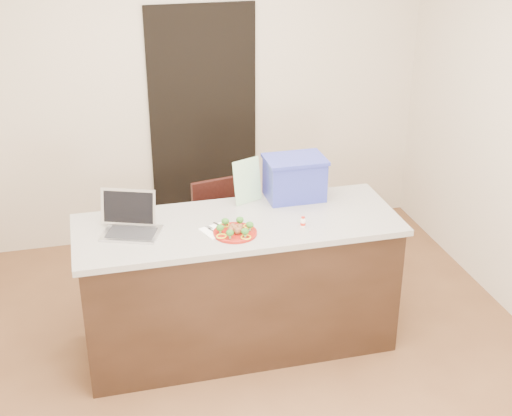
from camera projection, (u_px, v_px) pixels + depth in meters
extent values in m
plane|color=brown|center=(248.00, 364.00, 4.67)|extent=(4.00, 4.00, 0.00)
plane|color=beige|center=(190.00, 84.00, 5.85)|extent=(4.00, 0.00, 4.00)
plane|color=beige|center=(389.00, 398.00, 2.34)|extent=(4.00, 0.00, 4.00)
cube|color=black|center=(204.00, 125.00, 6.01)|extent=(0.90, 0.02, 2.00)
cube|color=black|center=(239.00, 287.00, 4.70)|extent=(2.00, 0.70, 0.88)
cube|color=beige|center=(238.00, 225.00, 4.51)|extent=(2.06, 0.76, 0.04)
cylinder|color=maroon|center=(235.00, 233.00, 4.35)|extent=(0.27, 0.27, 0.02)
torus|color=maroon|center=(235.00, 232.00, 4.35)|extent=(0.27, 0.27, 0.01)
sphere|color=brown|center=(235.00, 229.00, 4.34)|extent=(0.04, 0.04, 0.04)
sphere|color=brown|center=(236.00, 231.00, 4.31)|extent=(0.04, 0.04, 0.04)
sphere|color=brown|center=(239.00, 230.00, 4.32)|extent=(0.04, 0.04, 0.04)
sphere|color=brown|center=(241.00, 229.00, 4.34)|extent=(0.04, 0.04, 0.04)
sphere|color=brown|center=(240.00, 227.00, 4.36)|extent=(0.04, 0.04, 0.04)
sphere|color=brown|center=(237.00, 226.00, 4.37)|extent=(0.04, 0.04, 0.04)
sphere|color=brown|center=(234.00, 226.00, 4.37)|extent=(0.04, 0.04, 0.04)
sphere|color=brown|center=(231.00, 227.00, 4.36)|extent=(0.04, 0.04, 0.04)
sphere|color=brown|center=(229.00, 229.00, 4.34)|extent=(0.04, 0.04, 0.04)
sphere|color=brown|center=(230.00, 230.00, 4.32)|extent=(0.04, 0.04, 0.04)
ellipsoid|color=#1F5416|center=(225.00, 221.00, 4.39)|extent=(0.05, 0.05, 0.04)
ellipsoid|color=#1F5416|center=(220.00, 228.00, 4.31)|extent=(0.05, 0.05, 0.04)
ellipsoid|color=#1F5416|center=(230.00, 233.00, 4.25)|extent=(0.05, 0.05, 0.04)
ellipsoid|color=#1F5416|center=(245.00, 231.00, 4.27)|extent=(0.05, 0.05, 0.04)
ellipsoid|color=#1F5416|center=(250.00, 225.00, 4.35)|extent=(0.05, 0.05, 0.04)
ellipsoid|color=#1F5416|center=(240.00, 220.00, 4.41)|extent=(0.05, 0.05, 0.04)
torus|color=gold|center=(225.00, 225.00, 4.42)|extent=(0.06, 0.06, 0.01)
torus|color=gold|center=(221.00, 236.00, 4.28)|extent=(0.06, 0.06, 0.01)
torus|color=gold|center=(246.00, 237.00, 4.27)|extent=(0.06, 0.06, 0.01)
torus|color=gold|center=(248.00, 226.00, 4.41)|extent=(0.06, 0.06, 0.01)
cube|color=white|center=(217.00, 231.00, 4.39)|extent=(0.21, 0.21, 0.01)
cube|color=#AEAEB3|center=(214.00, 232.00, 4.36)|extent=(0.06, 0.11, 0.00)
cube|color=#AEAEB3|center=(212.00, 227.00, 4.42)|extent=(0.05, 0.06, 0.00)
cube|color=white|center=(223.00, 232.00, 4.35)|extent=(0.06, 0.09, 0.01)
cube|color=#AEAEB3|center=(220.00, 225.00, 4.43)|extent=(0.07, 0.11, 0.00)
cylinder|color=white|center=(303.00, 223.00, 4.43)|extent=(0.03, 0.03, 0.05)
cylinder|color=white|center=(303.00, 219.00, 4.42)|extent=(0.02, 0.02, 0.01)
cylinder|color=red|center=(303.00, 217.00, 4.41)|extent=(0.02, 0.02, 0.01)
cylinder|color=red|center=(303.00, 224.00, 4.43)|extent=(0.03, 0.03, 0.02)
cube|color=silver|center=(131.00, 233.00, 4.35)|extent=(0.41, 0.35, 0.02)
cube|color=silver|center=(128.00, 207.00, 4.40)|extent=(0.34, 0.18, 0.23)
cube|color=black|center=(128.00, 207.00, 4.39)|extent=(0.31, 0.16, 0.19)
cube|color=black|center=(131.00, 233.00, 4.33)|extent=(0.33, 0.26, 0.00)
cube|color=white|center=(247.00, 181.00, 4.72)|extent=(0.21, 0.12, 0.30)
cube|color=#293196|center=(295.00, 179.00, 4.79)|extent=(0.38, 0.27, 0.27)
cube|color=#293196|center=(295.00, 159.00, 4.73)|extent=(0.40, 0.29, 0.02)
cube|color=black|center=(221.00, 244.00, 5.33)|extent=(0.44, 0.44, 0.04)
cube|color=black|center=(216.00, 206.00, 5.38)|extent=(0.38, 0.11, 0.43)
cylinder|color=black|center=(205.00, 281.00, 5.24)|extent=(0.03, 0.03, 0.41)
cylinder|color=black|center=(247.00, 275.00, 5.31)|extent=(0.03, 0.03, 0.41)
cylinder|color=black|center=(197.00, 260.00, 5.52)|extent=(0.03, 0.03, 0.41)
cylinder|color=black|center=(238.00, 255.00, 5.60)|extent=(0.03, 0.03, 0.41)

